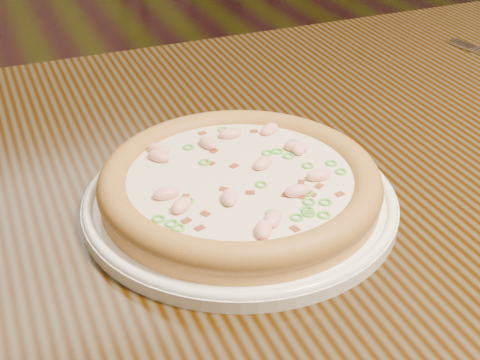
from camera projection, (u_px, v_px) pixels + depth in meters
name	position (u px, v px, depth m)	size (l,w,h in m)	color
hero_table	(320.00, 233.00, 0.77)	(1.20, 0.80, 0.75)	black
plate	(240.00, 199.00, 0.63)	(0.30, 0.30, 0.02)	white
pizza	(240.00, 183.00, 0.62)	(0.26, 0.26, 0.03)	tan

